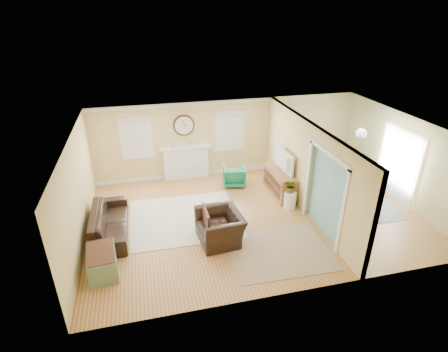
{
  "coord_description": "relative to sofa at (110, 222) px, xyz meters",
  "views": [
    {
      "loc": [
        -2.8,
        -7.96,
        5.37
      ],
      "look_at": [
        -0.8,
        0.3,
        1.2
      ],
      "focal_mm": 28.0,
      "sensor_mm": 36.0,
      "label": 1
    }
  ],
  "objects": [
    {
      "name": "fireplace",
      "position": [
        2.4,
        2.79,
        0.27
      ],
      "size": [
        1.7,
        0.3,
        1.17
      ],
      "color": "white",
      "rests_on": "ground"
    },
    {
      "name": "dining_chair_n",
      "position": [
        7.0,
        1.27,
        0.19
      ],
      "size": [
        0.49,
        0.49,
        0.89
      ],
      "color": "slate",
      "rests_on": "floor"
    },
    {
      "name": "wall_clock",
      "position": [
        2.4,
        2.87,
        1.52
      ],
      "size": [
        0.7,
        0.07,
        0.7
      ],
      "color": "#4C291C",
      "rests_on": "wall_back"
    },
    {
      "name": "trunk",
      "position": [
        -0.08,
        -1.52,
        -0.05
      ],
      "size": [
        0.7,
        1.04,
        0.56
      ],
      "color": "slate",
      "rests_on": "floor"
    },
    {
      "name": "dining_chair_e",
      "position": [
        7.51,
        0.03,
        0.23
      ],
      "size": [
        0.5,
        0.5,
        0.95
      ],
      "color": "slate",
      "rests_on": "floor"
    },
    {
      "name": "wall_front",
      "position": [
        3.9,
        -3.09,
        0.97
      ],
      "size": [
        9.0,
        0.02,
        2.6
      ],
      "primitive_type": "cube",
      "color": "#D8BE7E",
      "rests_on": "ground"
    },
    {
      "name": "wall_left",
      "position": [
        -0.6,
        -0.09,
        0.97
      ],
      "size": [
        0.02,
        6.0,
        2.6
      ],
      "primitive_type": "cube",
      "color": "#D8BE7E",
      "rests_on": "ground"
    },
    {
      "name": "rug_jute",
      "position": [
        3.99,
        -1.74,
        -0.32
      ],
      "size": [
        2.47,
        2.04,
        0.01
      ],
      "primitive_type": "cube",
      "rotation": [
        0.0,
        0.0,
        -0.03
      ],
      "color": "tan",
      "rests_on": "floor"
    },
    {
      "name": "eames_chair",
      "position": [
        2.71,
        -0.97,
        0.05
      ],
      "size": [
        1.13,
        1.27,
        0.77
      ],
      "primitive_type": "imported",
      "rotation": [
        0.0,
        0.0,
        -1.48
      ],
      "color": "black",
      "rests_on": "floor"
    },
    {
      "name": "rug_cream",
      "position": [
        1.96,
        0.22,
        -0.32
      ],
      "size": [
        2.98,
        2.6,
        0.02
      ],
      "primitive_type": "cube",
      "rotation": [
        0.0,
        0.0,
        -0.01
      ],
      "color": "beige",
      "rests_on": "floor"
    },
    {
      "name": "rug_grey",
      "position": [
        6.95,
        0.1,
        -0.32
      ],
      "size": [
        2.27,
        2.83,
        0.01
      ],
      "primitive_type": "cube",
      "color": "slate",
      "rests_on": "floor"
    },
    {
      "name": "window_right",
      "position": [
        3.95,
        2.86,
        1.33
      ],
      "size": [
        1.05,
        0.13,
        1.42
      ],
      "color": "white",
      "rests_on": "wall_back"
    },
    {
      "name": "garden_stool",
      "position": [
        5.03,
        0.06,
        -0.07
      ],
      "size": [
        0.35,
        0.35,
        0.52
      ],
      "primitive_type": "cylinder",
      "color": "white",
      "rests_on": "floor"
    },
    {
      "name": "dining_table",
      "position": [
        6.95,
        0.1,
        -0.01
      ],
      "size": [
        1.16,
        1.89,
        0.64
      ],
      "primitive_type": "imported",
      "rotation": [
        0.0,
        0.0,
        1.66
      ],
      "color": "#4C291C",
      "rests_on": "floor"
    },
    {
      "name": "pendant",
      "position": [
        6.9,
        -0.09,
        1.87
      ],
      "size": [
        0.3,
        0.3,
        0.55
      ],
      "color": "gold",
      "rests_on": "ceiling"
    },
    {
      "name": "wall_right",
      "position": [
        8.4,
        -0.09,
        0.97
      ],
      "size": [
        0.02,
        6.0,
        2.6
      ],
      "primitive_type": "cube",
      "color": "#D8BE7E",
      "rests_on": "ground"
    },
    {
      "name": "floor",
      "position": [
        3.9,
        -0.09,
        -0.33
      ],
      "size": [
        9.0,
        9.0,
        0.0
      ],
      "primitive_type": "plane",
      "color": "#996222",
      "rests_on": "ground"
    },
    {
      "name": "ceiling",
      "position": [
        3.9,
        -0.09,
        2.27
      ],
      "size": [
        9.0,
        6.0,
        0.02
      ],
      "primitive_type": "cube",
      "color": "white",
      "rests_on": "wall_back"
    },
    {
      "name": "dining_chair_s",
      "position": [
        6.96,
        -0.91,
        0.24
      ],
      "size": [
        0.53,
        0.53,
        0.97
      ],
      "color": "slate",
      "rests_on": "floor"
    },
    {
      "name": "potted_plant",
      "position": [
        5.03,
        0.06,
        0.4
      ],
      "size": [
        0.46,
        0.49,
        0.42
      ],
      "primitive_type": "imported",
      "rotation": [
        0.0,
        0.0,
        5.16
      ],
      "color": "#337F33",
      "rests_on": "garden_stool"
    },
    {
      "name": "green_chair",
      "position": [
        3.84,
        1.88,
        -0.0
      ],
      "size": [
        0.82,
        0.84,
        0.66
      ],
      "primitive_type": "imported",
      "rotation": [
        0.0,
        0.0,
        2.96
      ],
      "color": "#056538",
      "rests_on": "floor"
    },
    {
      "name": "partition",
      "position": [
        5.41,
        0.19,
        1.03
      ],
      "size": [
        0.17,
        6.0,
        2.6
      ],
      "color": "#D8BE7E",
      "rests_on": "ground"
    },
    {
      "name": "tv",
      "position": [
        5.05,
        0.95,
        0.8
      ],
      "size": [
        0.22,
        1.16,
        0.66
      ],
      "primitive_type": "imported",
      "rotation": [
        0.0,
        0.0,
        1.63
      ],
      "color": "black",
      "rests_on": "credenza"
    },
    {
      "name": "dining_chair_w",
      "position": [
        6.23,
        0.05,
        0.22
      ],
      "size": [
        0.42,
        0.42,
        0.94
      ],
      "color": "white",
      "rests_on": "floor"
    },
    {
      "name": "credenza",
      "position": [
        5.07,
        0.95,
        0.07
      ],
      "size": [
        0.54,
        1.58,
        0.8
      ],
      "color": "#915A32",
      "rests_on": "floor"
    },
    {
      "name": "wall_back",
      "position": [
        3.9,
        2.91,
        0.97
      ],
      "size": [
        9.0,
        0.02,
        2.6
      ],
      "primitive_type": "cube",
      "color": "#D8BE7E",
      "rests_on": "ground"
    },
    {
      "name": "sofa",
      "position": [
        0.0,
        0.0,
        0.0
      ],
      "size": [
        0.89,
        2.26,
        0.66
      ],
      "primitive_type": "imported",
      "rotation": [
        0.0,
        0.0,
        1.57
      ],
      "color": "black",
      "rests_on": "floor"
    },
    {
      "name": "french_doors",
      "position": [
        8.35,
        -0.09,
        0.77
      ],
      "size": [
        0.06,
        1.7,
        2.2
      ],
      "color": "white",
      "rests_on": "ground"
    },
    {
      "name": "window_left",
      "position": [
        0.85,
        2.86,
        1.33
      ],
      "size": [
        1.05,
        0.13,
        1.42
      ],
      "color": "white",
      "rests_on": "wall_back"
    }
  ]
}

